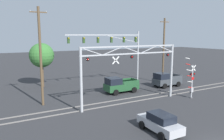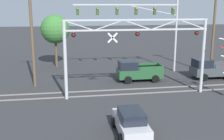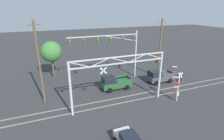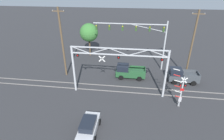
{
  "view_description": "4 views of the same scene",
  "coord_description": "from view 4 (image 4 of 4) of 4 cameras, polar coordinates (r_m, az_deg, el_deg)",
  "views": [
    {
      "loc": [
        -13.77,
        -8.31,
        7.84
      ],
      "look_at": [
        -1.94,
        13.19,
        3.92
      ],
      "focal_mm": 35.0,
      "sensor_mm": 36.0,
      "label": 1
    },
    {
      "loc": [
        -6.01,
        -11.08,
        7.8
      ],
      "look_at": [
        -2.21,
        11.86,
        2.44
      ],
      "focal_mm": 45.0,
      "sensor_mm": 36.0,
      "label": 2
    },
    {
      "loc": [
        -8.27,
        -6.4,
        12.17
      ],
      "look_at": [
        -0.23,
        14.09,
        4.3
      ],
      "focal_mm": 28.0,
      "sensor_mm": 36.0,
      "label": 3
    },
    {
      "loc": [
        1.85,
        -8.27,
        14.05
      ],
      "look_at": [
        -0.83,
        11.98,
        3.65
      ],
      "focal_mm": 28.0,
      "sensor_mm": 36.0,
      "label": 4
    }
  ],
  "objects": [
    {
      "name": "rail_track_far",
      "position": [
        26.21,
        2.34,
        -5.33
      ],
      "size": [
        80.0,
        0.08,
        0.1
      ],
      "primitive_type": "cube",
      "color": "gray",
      "rests_on": "ground_plane"
    },
    {
      "name": "utility_pole_left",
      "position": [
        28.28,
        -15.9,
        8.54
      ],
      "size": [
        1.8,
        0.28,
        10.87
      ],
      "color": "brown",
      "rests_on": "ground_plane"
    },
    {
      "name": "background_tree_beyond_span",
      "position": [
        36.11,
        -7.53,
        11.99
      ],
      "size": [
        3.66,
        3.66,
        6.7
      ],
      "color": "brown",
      "rests_on": "ground_plane"
    },
    {
      "name": "utility_pole_right",
      "position": [
        29.64,
        24.65,
        7.59
      ],
      "size": [
        1.8,
        0.28,
        10.54
      ],
      "color": "brown",
      "rests_on": "ground_plane"
    },
    {
      "name": "traffic_signal_span",
      "position": [
        29.94,
        10.56,
        11.18
      ],
      "size": [
        12.14,
        0.39,
        8.48
      ],
      "color": "#B7BABF",
      "rests_on": "ground_plane"
    },
    {
      "name": "pickup_truck_lead",
      "position": [
        28.28,
        5.54,
        -0.51
      ],
      "size": [
        4.66,
        2.25,
        2.18
      ],
      "color": "#23512D",
      "rests_on": "ground_plane"
    },
    {
      "name": "rail_track_near",
      "position": [
        25.01,
        2.02,
        -7.07
      ],
      "size": [
        80.0,
        0.08,
        0.1
      ],
      "primitive_type": "cube",
      "color": "gray",
      "rests_on": "ground_plane"
    },
    {
      "name": "crossing_signal_mast",
      "position": [
        22.83,
        21.43,
        -6.86
      ],
      "size": [
        1.85,
        0.35,
        5.21
      ],
      "color": "#B7BABF",
      "rests_on": "ground_plane"
    },
    {
      "name": "pickup_truck_following",
      "position": [
        29.01,
        21.74,
        -1.71
      ],
      "size": [
        4.47,
        2.25,
        2.18
      ],
      "color": "#3D4247",
      "rests_on": "ground_plane"
    },
    {
      "name": "crossing_gantry",
      "position": [
        22.61,
        2.1,
        1.68
      ],
      "size": [
        12.51,
        0.3,
        6.69
      ],
      "color": "#B7BABF",
      "rests_on": "ground_plane"
    },
    {
      "name": "sedan_waiting",
      "position": [
        18.86,
        -7.65,
        -17.84
      ],
      "size": [
        1.92,
        4.03,
        1.62
      ],
      "color": "#B7B7BC",
      "rests_on": "ground_plane"
    }
  ]
}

